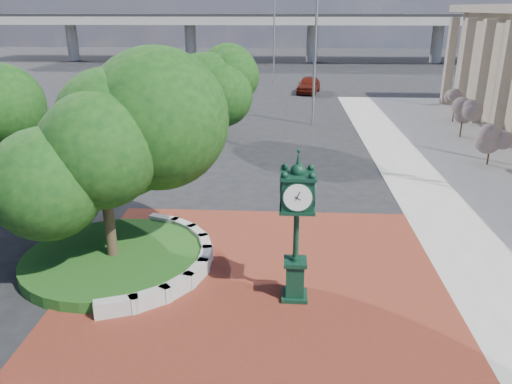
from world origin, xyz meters
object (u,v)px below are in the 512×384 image
object	(u,v)px
parked_car	(309,85)
street_lamp_far	(276,31)
street_lamp_near	(319,41)

from	to	relation	value
parked_car	street_lamp_far	bearing A→B (deg)	128.56
parked_car	street_lamp_far	distance (m)	9.28
street_lamp_near	parked_car	bearing A→B (deg)	89.73
parked_car	street_lamp_near	world-z (taller)	street_lamp_near
street_lamp_near	street_lamp_far	world-z (taller)	street_lamp_near
street_lamp_near	street_lamp_far	xyz separation A→B (m)	(-3.52, 21.95, -0.20)
street_lamp_near	street_lamp_far	distance (m)	22.23
parked_car	street_lamp_near	xyz separation A→B (m)	(-0.07, -15.04, 5.24)
street_lamp_near	street_lamp_far	bearing A→B (deg)	99.10
parked_car	street_lamp_near	distance (m)	15.93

